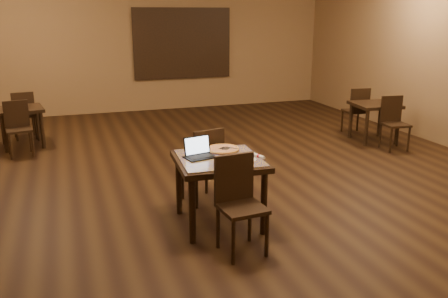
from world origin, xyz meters
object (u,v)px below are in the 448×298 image
object	(u,v)px
other_table_a	(375,110)
chair_main_far	(205,161)
pizza_pan	(223,150)
other_table_a_chair_far	(357,108)
chair_main_near	(238,198)
other_table_b	(21,114)
tiled_table	(219,167)
laptop	(199,152)
other_table_b_chair_near	(18,125)
other_table_b_chair_far	(24,113)
other_table_a_chair_near	(393,119)

from	to	relation	value
other_table_a	chair_main_far	bearing A→B (deg)	-147.30
pizza_pan	other_table_a_chair_far	world-z (taller)	other_table_a_chair_far
chair_main_near	other_table_a_chair_far	xyz separation A→B (m)	(3.74, 3.59, -0.03)
chair_main_far	other_table_b	size ratio (longest dim) A/B	1.13
pizza_pan	other_table_b	bearing A→B (deg)	121.66
tiled_table	laptop	world-z (taller)	laptop
other_table_a	other_table_b_chair_near	xyz separation A→B (m)	(-6.01, 1.13, -0.08)
other_table_a	tiled_table	bearing A→B (deg)	-140.27
other_table_a_chair_far	other_table_b_chair_far	world-z (taller)	other_table_a_chair_far
pizza_pan	other_table_a_chair_far	size ratio (longest dim) A/B	0.38
tiled_table	other_table_b	distance (m)	4.68
chair_main_near	other_table_a	size ratio (longest dim) A/B	1.16
chair_main_near	other_table_b_chair_far	xyz separation A→B (m)	(-2.24, 5.23, -0.04)
chair_main_far	other_table_a_chair_far	distance (m)	4.39
tiled_table	other_table_b_chair_near	xyz separation A→B (m)	(-2.27, 3.58, -0.16)
chair_main_near	other_table_b_chair_far	distance (m)	5.69
other_table_a_chair_near	other_table_a_chair_far	distance (m)	1.05
other_table_b	other_table_b_chair_far	size ratio (longest dim) A/B	0.94
pizza_pan	other_table_b_chair_near	distance (m)	4.12
laptop	other_table_a_chair_near	xyz separation A→B (m)	(3.95, 1.83, -0.31)
pizza_pan	other_table_a	world-z (taller)	pizza_pan
chair_main_near	other_table_a_chair_near	distance (m)	4.54
other_table_a_chair_near	chair_main_far	bearing A→B (deg)	-154.18
other_table_b_chair_far	other_table_a_chair_far	bearing A→B (deg)	155.60
chair_main_near	other_table_b_chair_near	size ratio (longest dim) A/B	1.07
other_table_a_chair_near	pizza_pan	bearing A→B (deg)	-148.57
chair_main_near	pizza_pan	bearing A→B (deg)	75.80
pizza_pan	other_table_b_chair_near	bearing A→B (deg)	125.59
tiled_table	chair_main_far	size ratio (longest dim) A/B	1.03
other_table_b_chair_near	other_table_b_chair_far	xyz separation A→B (m)	(0.02, 1.03, 0.00)
laptop	other_table_a_chair_far	world-z (taller)	laptop
other_table_a_chair_far	other_table_a	bearing A→B (deg)	97.50
pizza_pan	other_table_b	size ratio (longest dim) A/B	0.41
other_table_a_chair_near	other_table_b_chair_near	world-z (taller)	other_table_a_chair_near
laptop	other_table_a_chair_far	size ratio (longest dim) A/B	0.39
chair_main_far	pizza_pan	xyz separation A→B (m)	(0.10, -0.38, 0.23)
other_table_b_chair_near	other_table_a	bearing A→B (deg)	-19.72
chair_main_far	other_table_a_chair_near	xyz separation A→B (m)	(3.73, 1.31, -0.03)
tiled_table	other_table_a_chair_far	bearing A→B (deg)	41.97
laptop	other_table_b_chair_near	bearing A→B (deg)	107.56
other_table_a	other_table_b_chair_near	distance (m)	6.12
other_table_b_chair_near	chair_main_far	bearing A→B (deg)	-61.33
other_table_b_chair_far	other_table_a	bearing A→B (deg)	151.07
laptop	other_table_a_chair_far	xyz separation A→B (m)	(3.93, 2.87, -0.31)
chair_main_near	other_table_b_chair_near	xyz separation A→B (m)	(-2.26, 4.20, -0.04)
chair_main_near	other_table_a	world-z (taller)	chair_main_near
other_table_a	other_table_b_chair_near	world-z (taller)	other_table_b_chair_near
tiled_table	laptop	size ratio (longest dim) A/B	2.77
other_table_b	other_table_b_chair_near	bearing A→B (deg)	-100.43
other_table_a_chair_near	other_table_a	bearing A→B (deg)	97.50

